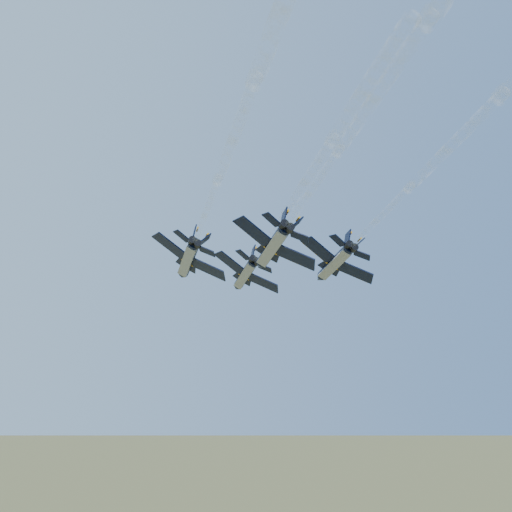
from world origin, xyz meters
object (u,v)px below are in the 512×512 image
jet_lead (245,274)px  jet_left (188,259)px  jet_right (335,263)px  jet_slot (273,246)px

jet_lead → jet_left: (-14.07, -8.19, 0.00)m
jet_right → jet_left: bearing=177.1°
jet_lead → jet_left: size_ratio=1.00×
jet_left → jet_lead: bearing=49.1°
jet_lead → jet_right: (6.69, -16.49, 0.00)m
jet_lead → jet_left: bearing=-130.9°
jet_left → jet_right: size_ratio=1.00×
jet_right → jet_slot: (-14.67, -6.06, 0.00)m
jet_lead → jet_right: same height
jet_left → jet_right: 22.36m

